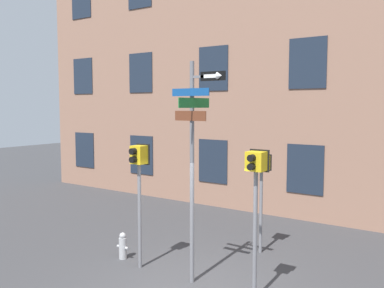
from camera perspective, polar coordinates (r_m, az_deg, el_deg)
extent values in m
cube|color=#936B56|center=(14.40, 15.76, 16.82)|extent=(24.00, 0.60, 13.23)
cube|color=#1E2838|center=(19.93, -14.13, -0.77)|extent=(1.20, 0.03, 1.56)
cube|color=#1E2838|center=(17.49, -6.75, -1.46)|extent=(1.20, 0.03, 1.56)
cube|color=#1E2838|center=(15.44, 2.80, -2.31)|extent=(1.20, 0.03, 1.56)
cube|color=#1E2838|center=(13.94, 14.83, -3.28)|extent=(1.20, 0.03, 1.56)
cube|color=#1E2838|center=(19.87, -14.34, 8.76)|extent=(1.20, 0.03, 1.56)
cube|color=#1E2838|center=(17.43, -6.87, 9.41)|extent=(1.20, 0.03, 1.56)
cube|color=#1E2838|center=(15.37, 2.85, 10.02)|extent=(1.20, 0.03, 1.56)
cube|color=#1E2838|center=(13.86, 15.15, 10.38)|extent=(1.20, 0.03, 1.56)
cube|color=#1E2838|center=(20.36, -14.56, 18.08)|extent=(1.20, 0.03, 1.56)
cylinder|color=slate|center=(8.70, 0.00, -4.02)|extent=(0.09, 0.09, 4.54)
cube|color=slate|center=(8.47, 1.40, 8.98)|extent=(0.50, 0.05, 0.05)
cube|color=#14478C|center=(8.54, -0.23, 6.93)|extent=(0.89, 0.02, 0.15)
cube|color=#196B2D|center=(8.55, 0.33, 5.51)|extent=(0.02, 1.05, 0.20)
cube|color=brown|center=(8.54, -0.23, 3.78)|extent=(0.75, 0.02, 0.20)
cube|color=black|center=(8.32, 2.80, 9.04)|extent=(0.56, 0.02, 0.18)
cube|color=white|center=(8.33, 2.51, 9.04)|extent=(0.32, 0.01, 0.07)
cone|color=white|center=(8.22, 3.70, 9.08)|extent=(0.10, 0.14, 0.14)
cylinder|color=slate|center=(9.78, -7.00, -9.52)|extent=(0.08, 0.08, 2.37)
cube|color=gold|center=(9.53, -7.09, -1.43)|extent=(0.31, 0.26, 0.40)
cube|color=black|center=(9.63, -6.54, -1.35)|extent=(0.37, 0.02, 0.46)
cylinder|color=black|center=(9.38, -7.88, -0.98)|extent=(0.14, 0.12, 0.14)
cylinder|color=black|center=(9.40, -7.87, -2.09)|extent=(0.14, 0.12, 0.14)
cylinder|color=orange|center=(9.42, -7.65, -0.96)|extent=(0.11, 0.01, 0.11)
cylinder|color=slate|center=(8.22, 8.41, -12.06)|extent=(0.08, 0.08, 2.46)
cube|color=gold|center=(7.92, 8.54, -2.29)|extent=(0.34, 0.26, 0.36)
cube|color=black|center=(8.05, 8.98, -2.18)|extent=(0.40, 0.02, 0.42)
cylinder|color=black|center=(7.74, 7.92, -1.86)|extent=(0.12, 0.12, 0.12)
cylinder|color=black|center=(7.77, 7.91, -3.03)|extent=(0.12, 0.12, 0.12)
cylinder|color=#EA4C14|center=(7.79, 8.11, -1.82)|extent=(0.10, 0.01, 0.10)
cylinder|color=slate|center=(10.83, 9.17, -8.87)|extent=(0.08, 0.08, 2.09)
cube|color=gold|center=(10.60, 9.26, -2.48)|extent=(0.34, 0.26, 0.35)
cube|color=black|center=(10.73, 9.59, -2.39)|extent=(0.40, 0.02, 0.41)
cylinder|color=black|center=(10.42, 8.81, -2.17)|extent=(0.12, 0.12, 0.12)
cylinder|color=black|center=(10.44, 8.80, -3.02)|extent=(0.12, 0.12, 0.12)
cylinder|color=orange|center=(10.47, 8.94, -2.14)|extent=(0.10, 0.01, 0.10)
cylinder|color=#A5A5A8|center=(10.64, -9.21, -13.56)|extent=(0.19, 0.19, 0.51)
sphere|color=#A5A5A8|center=(10.55, -9.23, -11.99)|extent=(0.16, 0.16, 0.16)
cylinder|color=#A5A5A8|center=(10.72, -9.73, -13.28)|extent=(0.08, 0.06, 0.06)
cylinder|color=#A5A5A8|center=(10.54, -8.68, -13.58)|extent=(0.08, 0.06, 0.06)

